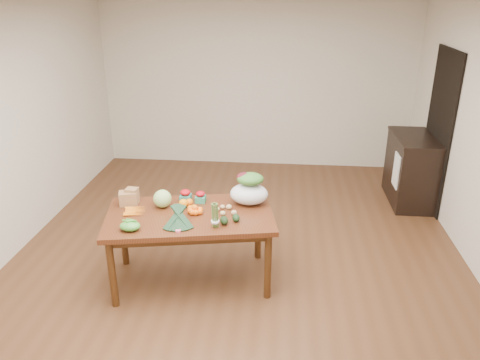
# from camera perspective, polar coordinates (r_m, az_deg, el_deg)

# --- Properties ---
(floor) EXTENTS (6.00, 6.00, 0.00)m
(floor) POSITION_cam_1_polar(r_m,az_deg,el_deg) (5.33, -0.22, -9.09)
(floor) COLOR #56341D
(floor) RESTS_ON ground
(room_walls) EXTENTS (5.02, 6.02, 2.70)m
(room_walls) POSITION_cam_1_polar(r_m,az_deg,el_deg) (4.77, -0.25, 4.88)
(room_walls) COLOR beige
(room_walls) RESTS_ON floor
(dining_table) EXTENTS (1.74, 1.17, 0.75)m
(dining_table) POSITION_cam_1_polar(r_m,az_deg,el_deg) (4.76, -5.97, -8.17)
(dining_table) COLOR #562A14
(dining_table) RESTS_ON floor
(doorway_dark) EXTENTS (0.02, 1.00, 2.10)m
(doorway_dark) POSITION_cam_1_polar(r_m,az_deg,el_deg) (6.68, 23.03, 5.54)
(doorway_dark) COLOR black
(doorway_dark) RESTS_ON floor
(cabinet) EXTENTS (0.52, 1.02, 0.94)m
(cabinet) POSITION_cam_1_polar(r_m,az_deg,el_deg) (6.85, 20.07, 1.22)
(cabinet) COLOR black
(cabinet) RESTS_ON floor
(dish_towel) EXTENTS (0.02, 0.28, 0.45)m
(dish_towel) POSITION_cam_1_polar(r_m,az_deg,el_deg) (6.51, 18.50, 1.11)
(dish_towel) COLOR white
(dish_towel) RESTS_ON cabinet
(paper_bag) EXTENTS (0.27, 0.24, 0.17)m
(paper_bag) POSITION_cam_1_polar(r_m,az_deg,el_deg) (4.85, -13.49, -2.01)
(paper_bag) COLOR #A27748
(paper_bag) RESTS_ON dining_table
(cabbage) EXTENTS (0.18, 0.18, 0.18)m
(cabbage) POSITION_cam_1_polar(r_m,az_deg,el_deg) (4.72, -9.44, -2.26)
(cabbage) COLOR #B5DB7E
(cabbage) RESTS_ON dining_table
(strawberry_basket_a) EXTENTS (0.13, 0.13, 0.10)m
(strawberry_basket_a) POSITION_cam_1_polar(r_m,az_deg,el_deg) (4.83, -6.66, -2.04)
(strawberry_basket_a) COLOR red
(strawberry_basket_a) RESTS_ON dining_table
(strawberry_basket_b) EXTENTS (0.12, 0.12, 0.09)m
(strawberry_basket_b) POSITION_cam_1_polar(r_m,az_deg,el_deg) (4.80, -4.84, -2.17)
(strawberry_basket_b) COLOR #B00B1F
(strawberry_basket_b) RESTS_ON dining_table
(orange_a) EXTENTS (0.09, 0.09, 0.09)m
(orange_a) POSITION_cam_1_polar(r_m,az_deg,el_deg) (4.69, -6.93, -2.86)
(orange_a) COLOR orange
(orange_a) RESTS_ON dining_table
(orange_b) EXTENTS (0.08, 0.08, 0.08)m
(orange_b) POSITION_cam_1_polar(r_m,az_deg,el_deg) (4.73, -6.20, -2.72)
(orange_b) COLOR orange
(orange_b) RESTS_ON dining_table
(orange_c) EXTENTS (0.08, 0.08, 0.08)m
(orange_c) POSITION_cam_1_polar(r_m,az_deg,el_deg) (4.59, -5.62, -3.48)
(orange_c) COLOR #FB9C0F
(orange_c) RESTS_ON dining_table
(mandarin_cluster) EXTENTS (0.21, 0.21, 0.09)m
(mandarin_cluster) POSITION_cam_1_polar(r_m,az_deg,el_deg) (4.56, -5.52, -3.56)
(mandarin_cluster) COLOR orange
(mandarin_cluster) RESTS_ON dining_table
(carrots) EXTENTS (0.26, 0.25, 0.03)m
(carrots) POSITION_cam_1_polar(r_m,az_deg,el_deg) (4.69, -12.57, -3.69)
(carrots) COLOR orange
(carrots) RESTS_ON dining_table
(snap_pea_bag) EXTENTS (0.19, 0.14, 0.09)m
(snap_pea_bag) POSITION_cam_1_polar(r_m,az_deg,el_deg) (4.36, -13.26, -5.47)
(snap_pea_bag) COLOR #4FA337
(snap_pea_bag) RESTS_ON dining_table
(kale_bunch) EXTENTS (0.39, 0.45, 0.16)m
(kale_bunch) POSITION_cam_1_polar(r_m,az_deg,el_deg) (4.32, -7.54, -4.74)
(kale_bunch) COLOR #15301B
(kale_bunch) RESTS_ON dining_table
(asparagus_bundle) EXTENTS (0.10, 0.13, 0.26)m
(asparagus_bundle) POSITION_cam_1_polar(r_m,az_deg,el_deg) (4.25, -3.05, -4.31)
(asparagus_bundle) COLOR #5E863D
(asparagus_bundle) RESTS_ON dining_table
(potato_a) EXTENTS (0.05, 0.04, 0.04)m
(potato_a) POSITION_cam_1_polar(r_m,az_deg,el_deg) (4.61, -2.78, -3.56)
(potato_a) COLOR tan
(potato_a) RESTS_ON dining_table
(potato_b) EXTENTS (0.05, 0.05, 0.04)m
(potato_b) POSITION_cam_1_polar(r_m,az_deg,el_deg) (4.52, -2.10, -4.06)
(potato_b) COLOR tan
(potato_b) RESTS_ON dining_table
(potato_c) EXTENTS (0.06, 0.05, 0.05)m
(potato_c) POSITION_cam_1_polar(r_m,az_deg,el_deg) (4.64, -1.35, -3.30)
(potato_c) COLOR #D6B27B
(potato_c) RESTS_ON dining_table
(potato_d) EXTENTS (0.05, 0.04, 0.04)m
(potato_d) POSITION_cam_1_polar(r_m,az_deg,el_deg) (4.65, -2.14, -3.29)
(potato_d) COLOR #D1B978
(potato_d) RESTS_ON dining_table
(potato_e) EXTENTS (0.06, 0.05, 0.05)m
(potato_e) POSITION_cam_1_polar(r_m,az_deg,el_deg) (4.52, -0.73, -4.00)
(potato_e) COLOR tan
(potato_e) RESTS_ON dining_table
(avocado_a) EXTENTS (0.10, 0.13, 0.07)m
(avocado_a) POSITION_cam_1_polar(r_m,az_deg,el_deg) (4.35, -1.95, -4.93)
(avocado_a) COLOR black
(avocado_a) RESTS_ON dining_table
(avocado_b) EXTENTS (0.10, 0.12, 0.07)m
(avocado_b) POSITION_cam_1_polar(r_m,az_deg,el_deg) (4.40, -0.50, -4.64)
(avocado_b) COLOR black
(avocado_b) RESTS_ON dining_table
(salad_bag) EXTENTS (0.43, 0.36, 0.30)m
(salad_bag) POSITION_cam_1_polar(r_m,az_deg,el_deg) (4.70, 1.11, -1.24)
(salad_bag) COLOR silver
(salad_bag) RESTS_ON dining_table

